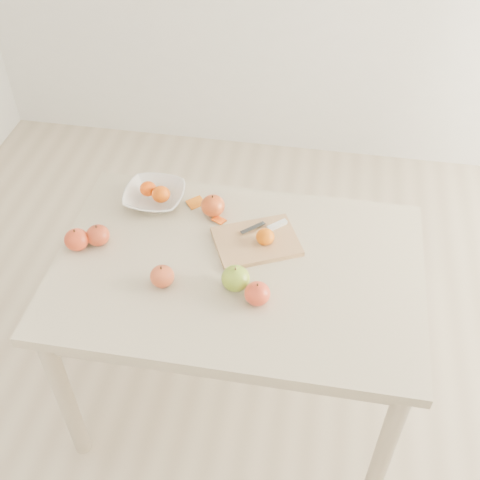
# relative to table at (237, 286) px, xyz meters

# --- Properties ---
(ground) EXTENTS (3.50, 3.50, 0.00)m
(ground) POSITION_rel_table_xyz_m (0.00, 0.00, -0.65)
(ground) COLOR #C6B293
(ground) RESTS_ON ground
(room_walls) EXTENTS (3.50, 3.50, 3.50)m
(room_walls) POSITION_rel_table_xyz_m (0.04, 0.00, 0.96)
(room_walls) COLOR white
(room_walls) RESTS_ON ground
(table) EXTENTS (1.20, 0.80, 0.75)m
(table) POSITION_rel_table_xyz_m (0.00, 0.00, 0.00)
(table) COLOR beige
(table) RESTS_ON ground
(cutting_board) EXTENTS (0.33, 0.30, 0.02)m
(cutting_board) POSITION_rel_table_xyz_m (0.05, 0.11, 0.11)
(cutting_board) COLOR tan
(cutting_board) RESTS_ON table
(board_tangerine) EXTENTS (0.06, 0.06, 0.05)m
(board_tangerine) POSITION_rel_table_xyz_m (0.08, 0.10, 0.14)
(board_tangerine) COLOR #CF5B07
(board_tangerine) RESTS_ON cutting_board
(fruit_bowl) EXTENTS (0.22, 0.22, 0.05)m
(fruit_bowl) POSITION_rel_table_xyz_m (-0.35, 0.26, 0.13)
(fruit_bowl) COLOR silver
(fruit_bowl) RESTS_ON table
(bowl_tangerine_near) EXTENTS (0.06, 0.06, 0.05)m
(bowl_tangerine_near) POSITION_rel_table_xyz_m (-0.37, 0.27, 0.15)
(bowl_tangerine_near) COLOR #E25607
(bowl_tangerine_near) RESTS_ON fruit_bowl
(bowl_tangerine_far) EXTENTS (0.07, 0.07, 0.06)m
(bowl_tangerine_far) POSITION_rel_table_xyz_m (-0.32, 0.25, 0.15)
(bowl_tangerine_far) COLOR #CC4807
(bowl_tangerine_far) RESTS_ON fruit_bowl
(orange_peel_a) EXTENTS (0.07, 0.07, 0.01)m
(orange_peel_a) POSITION_rel_table_xyz_m (-0.20, 0.28, 0.10)
(orange_peel_a) COLOR #C55D0D
(orange_peel_a) RESTS_ON table
(orange_peel_b) EXTENTS (0.06, 0.05, 0.01)m
(orange_peel_b) POSITION_rel_table_xyz_m (-0.10, 0.20, 0.10)
(orange_peel_b) COLOR #E45610
(orange_peel_b) RESTS_ON table
(paring_knife) EXTENTS (0.15, 0.10, 0.01)m
(paring_knife) POSITION_rel_table_xyz_m (0.09, 0.18, 0.12)
(paring_knife) COLOR white
(paring_knife) RESTS_ON cutting_board
(apple_green) EXTENTS (0.09, 0.09, 0.08)m
(apple_green) POSITION_rel_table_xyz_m (0.01, -0.09, 0.14)
(apple_green) COLOR #578B14
(apple_green) RESTS_ON table
(apple_red_e) EXTENTS (0.08, 0.08, 0.07)m
(apple_red_e) POSITION_rel_table_xyz_m (0.09, -0.14, 0.13)
(apple_red_e) COLOR maroon
(apple_red_e) RESTS_ON table
(apple_red_d) EXTENTS (0.08, 0.08, 0.07)m
(apple_red_d) POSITION_rel_table_xyz_m (-0.54, -0.01, 0.14)
(apple_red_d) COLOR maroon
(apple_red_d) RESTS_ON table
(apple_red_c) EXTENTS (0.08, 0.08, 0.07)m
(apple_red_c) POSITION_rel_table_xyz_m (-0.22, -0.12, 0.13)
(apple_red_c) COLOR #A7231D
(apple_red_c) RESTS_ON table
(apple_red_b) EXTENTS (0.08, 0.08, 0.07)m
(apple_red_b) POSITION_rel_table_xyz_m (-0.48, 0.03, 0.13)
(apple_red_b) COLOR maroon
(apple_red_b) RESTS_ON table
(apple_red_a) EXTENTS (0.09, 0.09, 0.08)m
(apple_red_a) POSITION_rel_table_xyz_m (-0.13, 0.24, 0.14)
(apple_red_a) COLOR #9A1502
(apple_red_a) RESTS_ON table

